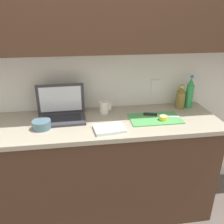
% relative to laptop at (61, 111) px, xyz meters
% --- Properties ---
extents(ground_plane, '(12.00, 12.00, 0.00)m').
position_rel_laptop_xyz_m(ground_plane, '(0.25, -0.11, -0.97)').
color(ground_plane, '#564C47').
rests_on(ground_plane, ground).
extents(wall_back, '(5.20, 0.38, 2.60)m').
position_rel_laptop_xyz_m(wall_back, '(0.25, 0.12, 0.59)').
color(wall_back, white).
rests_on(wall_back, ground_plane).
extents(counter_unit, '(2.02, 0.60, 0.90)m').
position_rel_laptop_xyz_m(counter_unit, '(0.24, -0.11, -0.50)').
color(counter_unit, '#472D1E').
rests_on(counter_unit, ground_plane).
extents(laptop, '(0.39, 0.26, 0.27)m').
position_rel_laptop_xyz_m(laptop, '(0.00, 0.00, 0.00)').
color(laptop, '#333338').
rests_on(laptop, counter_unit).
extents(cutting_board, '(0.41, 0.25, 0.01)m').
position_rel_laptop_xyz_m(cutting_board, '(0.75, -0.13, -0.06)').
color(cutting_board, '#4C9E51').
rests_on(cutting_board, counter_unit).
extents(knife, '(0.29, 0.11, 0.02)m').
position_rel_laptop_xyz_m(knife, '(0.76, -0.08, -0.05)').
color(knife, silver).
rests_on(knife, cutting_board).
extents(lemon_half_cut, '(0.06, 0.06, 0.03)m').
position_rel_laptop_xyz_m(lemon_half_cut, '(0.80, -0.17, -0.04)').
color(lemon_half_cut, yellow).
rests_on(lemon_half_cut, cutting_board).
extents(bottle_green_soda, '(0.08, 0.08, 0.21)m').
position_rel_laptop_xyz_m(bottle_green_soda, '(1.04, 0.07, 0.03)').
color(bottle_green_soda, olive).
rests_on(bottle_green_soda, counter_unit).
extents(bottle_oil_tall, '(0.06, 0.06, 0.29)m').
position_rel_laptop_xyz_m(bottle_oil_tall, '(1.12, 0.07, 0.07)').
color(bottle_oil_tall, '#2D934C').
rests_on(bottle_oil_tall, counter_unit).
extents(measuring_cup, '(0.10, 0.08, 0.10)m').
position_rel_laptop_xyz_m(measuring_cup, '(0.35, 0.05, -0.01)').
color(measuring_cup, silver).
rests_on(measuring_cup, counter_unit).
extents(bowl_white, '(0.14, 0.14, 0.06)m').
position_rel_laptop_xyz_m(bowl_white, '(-0.14, -0.17, -0.03)').
color(bowl_white, slate).
rests_on(bowl_white, counter_unit).
extents(dish_towel, '(0.24, 0.18, 0.02)m').
position_rel_laptop_xyz_m(dish_towel, '(0.35, -0.27, -0.05)').
color(dish_towel, white).
rests_on(dish_towel, counter_unit).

